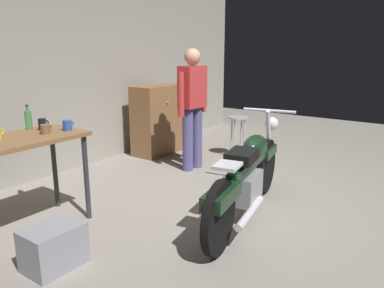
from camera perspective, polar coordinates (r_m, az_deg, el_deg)
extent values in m
plane|color=gray|center=(4.07, 8.35, -10.28)|extent=(12.00, 12.00, 0.00)
cube|color=gray|center=(5.56, -18.10, 12.26)|extent=(8.00, 0.12, 3.10)
cube|color=brown|center=(3.70, -25.67, 0.34)|extent=(1.30, 0.64, 0.04)
cylinder|color=#2D2D33|center=(3.92, -15.54, -4.88)|extent=(0.05, 0.05, 0.86)
cylinder|color=#2D2D33|center=(4.32, -19.89, -3.42)|extent=(0.05, 0.05, 0.86)
cylinder|color=black|center=(4.58, 11.04, -3.26)|extent=(0.64, 0.19, 0.64)
cylinder|color=black|center=(3.20, 4.08, -10.98)|extent=(0.64, 0.19, 0.64)
cube|color=black|center=(4.53, 11.14, -1.14)|extent=(0.46, 0.22, 0.10)
cube|color=black|center=(3.17, 4.46, -7.75)|extent=(0.54, 0.28, 0.12)
cube|color=gray|center=(3.82, 8.00, -6.41)|extent=(0.48, 0.32, 0.28)
cube|color=black|center=(3.85, 8.55, -2.99)|extent=(1.10, 0.31, 0.10)
ellipsoid|color=black|center=(3.99, 9.45, -0.15)|extent=(0.47, 0.30, 0.20)
cube|color=black|center=(3.57, 7.49, -1.79)|extent=(0.40, 0.30, 0.10)
cube|color=silver|center=(3.20, 5.33, -3.26)|extent=(0.27, 0.24, 0.03)
cylinder|color=silver|center=(4.55, 11.42, 0.91)|extent=(0.27, 0.10, 0.68)
cylinder|color=silver|center=(4.45, 11.51, 4.94)|extent=(0.15, 0.60, 0.03)
sphere|color=silver|center=(4.64, 11.87, 3.03)|extent=(0.16, 0.16, 0.16)
cylinder|color=silver|center=(3.57, 8.67, -10.09)|extent=(0.70, 0.20, 0.07)
cylinder|color=#514D82|center=(5.41, 0.72, 1.02)|extent=(0.15, 0.15, 0.88)
cylinder|color=#514D82|center=(5.25, -0.64, 0.63)|extent=(0.15, 0.15, 0.88)
cube|color=#BF3333|center=(5.21, 0.05, 8.55)|extent=(0.39, 0.24, 0.56)
cylinder|color=#BF3333|center=(5.40, 1.67, 7.91)|extent=(0.09, 0.09, 0.58)
cylinder|color=#BF3333|center=(5.03, -1.69, 7.43)|extent=(0.09, 0.09, 0.58)
sphere|color=tan|center=(5.18, 0.05, 12.96)|extent=(0.22, 0.22, 0.22)
cylinder|color=#B2B2B7|center=(5.94, 6.95, 4.00)|extent=(0.32, 0.32, 0.02)
cylinder|color=#B2B2B7|center=(6.10, 7.36, 1.18)|extent=(0.02, 0.02, 0.62)
cylinder|color=#B2B2B7|center=(6.05, 5.95, 1.13)|extent=(0.02, 0.02, 0.62)
cylinder|color=#B2B2B7|center=(5.91, 6.34, 0.79)|extent=(0.02, 0.02, 0.62)
cylinder|color=#B2B2B7|center=(5.95, 7.78, 0.85)|extent=(0.02, 0.02, 0.62)
cube|color=brown|center=(6.13, -5.27, 3.62)|extent=(0.80, 0.44, 1.10)
sphere|color=tan|center=(5.94, -3.65, 6.23)|extent=(0.04, 0.04, 0.04)
sphere|color=tan|center=(5.99, -3.61, 3.38)|extent=(0.04, 0.04, 0.04)
sphere|color=tan|center=(6.05, -3.56, 0.60)|extent=(0.04, 0.04, 0.04)
cube|color=gray|center=(3.26, -20.04, -14.29)|extent=(0.44, 0.32, 0.34)
torus|color=yellow|center=(3.78, -26.68, 1.70)|extent=(0.06, 0.01, 0.06)
cylinder|color=#2D51AD|center=(3.87, -18.20, 2.67)|extent=(0.08, 0.08, 0.10)
torus|color=#2D51AD|center=(3.90, -17.64, 2.86)|extent=(0.06, 0.01, 0.06)
cylinder|color=brown|center=(3.78, -21.15, 2.08)|extent=(0.09, 0.09, 0.09)
torus|color=brown|center=(3.81, -20.55, 2.27)|extent=(0.05, 0.01, 0.05)
cylinder|color=black|center=(3.97, -21.53, 2.76)|extent=(0.07, 0.07, 0.11)
torus|color=black|center=(3.99, -21.03, 2.94)|extent=(0.06, 0.01, 0.06)
cylinder|color=#4C8C4C|center=(4.06, -23.31, 3.31)|extent=(0.06, 0.06, 0.18)
cylinder|color=#4C8C4C|center=(4.04, -23.47, 4.91)|extent=(0.03, 0.03, 0.05)
cylinder|color=black|center=(4.04, -23.52, 5.33)|extent=(0.03, 0.03, 0.01)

